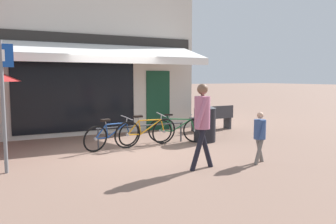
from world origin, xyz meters
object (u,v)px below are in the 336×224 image
at_px(pedestrian_child, 260,132).
at_px(parking_sign, 3,93).
at_px(bicycle_green, 177,130).
at_px(litter_bin, 205,123).
at_px(pedestrian_adult, 202,116).
at_px(bicycle_blue, 113,135).
at_px(bicycle_orange, 146,132).
at_px(park_bench, 213,117).

distance_m(pedestrian_child, parking_sign, 5.27).
relative_size(bicycle_green, litter_bin, 1.43).
xyz_separation_m(bicycle_green, pedestrian_adult, (-0.87, -2.67, 0.72)).
bearing_deg(litter_bin, bicycle_green, 161.23).
height_order(litter_bin, parking_sign, parking_sign).
relative_size(bicycle_blue, litter_bin, 1.54).
bearing_deg(bicycle_green, pedestrian_child, -55.27).
distance_m(bicycle_orange, pedestrian_child, 3.13).
bearing_deg(pedestrian_child, parking_sign, 160.32).
height_order(litter_bin, park_bench, litter_bin).
xyz_separation_m(pedestrian_adult, pedestrian_child, (1.36, -0.18, -0.41)).
xyz_separation_m(bicycle_blue, litter_bin, (2.70, -0.20, 0.19)).
bearing_deg(park_bench, pedestrian_child, -114.53).
bearing_deg(pedestrian_adult, pedestrian_child, 2.24).
bearing_deg(parking_sign, pedestrian_child, -18.31).
relative_size(bicycle_blue, parking_sign, 0.66).
distance_m(bicycle_blue, parking_sign, 3.01).
bearing_deg(litter_bin, park_bench, 49.27).
bearing_deg(park_bench, bicycle_blue, -164.09).
relative_size(pedestrian_adult, pedestrian_child, 1.55).
xyz_separation_m(bicycle_blue, bicycle_orange, (0.91, -0.08, 0.03)).
bearing_deg(bicycle_green, bicycle_orange, -147.71).
distance_m(bicycle_blue, pedestrian_child, 3.72).
xyz_separation_m(pedestrian_adult, park_bench, (3.02, 4.01, -0.62)).
relative_size(bicycle_green, park_bench, 0.97).
xyz_separation_m(bicycle_green, pedestrian_child, (0.49, -2.85, 0.31)).
bearing_deg(pedestrian_child, bicycle_orange, 117.85).
height_order(pedestrian_child, litter_bin, pedestrian_child).
bearing_deg(pedestrian_child, bicycle_blue, 129.64).
relative_size(bicycle_green, pedestrian_child, 1.40).
xyz_separation_m(bicycle_green, park_bench, (2.15, 1.34, 0.09)).
relative_size(bicycle_blue, park_bench, 1.05).
height_order(bicycle_orange, park_bench, bicycle_orange).
height_order(bicycle_blue, pedestrian_adult, pedestrian_adult).
height_order(bicycle_green, park_bench, park_bench).
distance_m(bicycle_green, pedestrian_child, 2.91).
bearing_deg(bicycle_orange, bicycle_blue, 170.32).
distance_m(bicycle_blue, litter_bin, 2.72).
relative_size(bicycle_green, pedestrian_adult, 0.90).
height_order(bicycle_blue, litter_bin, litter_bin).
xyz_separation_m(pedestrian_child, litter_bin, (0.27, 2.59, -0.12)).
bearing_deg(bicycle_green, litter_bin, 6.14).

